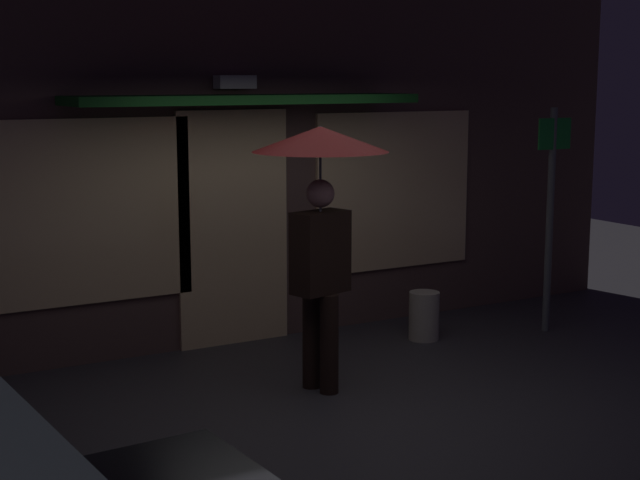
{
  "coord_description": "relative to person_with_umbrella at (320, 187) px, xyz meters",
  "views": [
    {
      "loc": [
        -3.69,
        -5.86,
        2.48
      ],
      "look_at": [
        0.0,
        0.56,
        1.23
      ],
      "focal_mm": 53.71,
      "sensor_mm": 36.0,
      "label": 1
    }
  ],
  "objects": [
    {
      "name": "street_sign_post",
      "position": [
        2.86,
        0.47,
        -0.39
      ],
      "size": [
        0.4,
        0.07,
        2.21
      ],
      "color": "#595B60",
      "rests_on": "ground"
    },
    {
      "name": "person_with_umbrella",
      "position": [
        0.0,
        0.0,
        0.0
      ],
      "size": [
        1.07,
        1.07,
        2.12
      ],
      "rotation": [
        0.0,
        0.0,
        -2.89
      ],
      "color": "black",
      "rests_on": "ground"
    },
    {
      "name": "sidewalk_bollard",
      "position": [
        1.62,
        0.82,
        -1.42
      ],
      "size": [
        0.29,
        0.29,
        0.47
      ],
      "primitive_type": "cylinder",
      "color": "#B2A899",
      "rests_on": "ground"
    },
    {
      "name": "ground_plane",
      "position": [
        -0.01,
        -0.57,
        -1.65
      ],
      "size": [
        18.0,
        18.0,
        0.0
      ],
      "primitive_type": "plane",
      "color": "#38353A"
    },
    {
      "name": "building_facade",
      "position": [
        -0.0,
        1.77,
        0.62
      ],
      "size": [
        9.24,
        1.0,
        4.59
      ],
      "color": "brown",
      "rests_on": "ground"
    }
  ]
}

